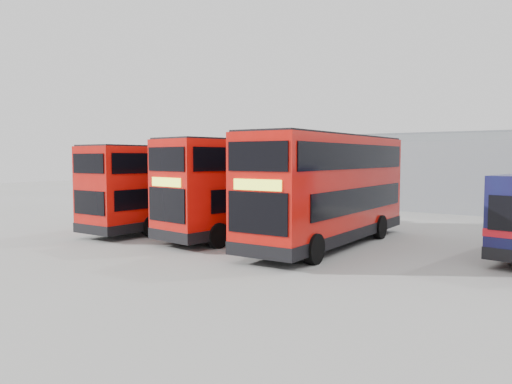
% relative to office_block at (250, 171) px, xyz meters
% --- Properties ---
extents(ground_plane, '(120.00, 120.00, 0.00)m').
position_rel_office_block_xyz_m(ground_plane, '(14.00, -17.99, -2.58)').
color(ground_plane, gray).
rests_on(ground_plane, ground).
extents(office_block, '(12.30, 8.32, 5.12)m').
position_rel_office_block_xyz_m(office_block, '(0.00, 0.00, 0.00)').
color(office_block, navy).
rests_on(office_block, ground).
extents(maintenance_shed, '(30.50, 12.00, 5.89)m').
position_rel_office_block_xyz_m(maintenance_shed, '(22.00, 2.01, 0.02)').
color(maintenance_shed, gray).
rests_on(maintenance_shed, ground).
extents(double_decker_left, '(2.80, 10.60, 4.46)m').
position_rel_office_block_xyz_m(double_decker_left, '(8.78, -19.60, -0.36)').
color(double_decker_left, red).
rests_on(double_decker_left, ground).
extents(double_decker_centre, '(4.18, 11.39, 4.72)m').
position_rel_office_block_xyz_m(double_decker_centre, '(13.91, -18.83, -0.23)').
color(double_decker_centre, red).
rests_on(double_decker_centre, ground).
extents(double_decker_right, '(3.11, 11.55, 4.85)m').
position_rel_office_block_xyz_m(double_decker_right, '(18.14, -19.38, -0.16)').
color(double_decker_right, red).
rests_on(double_decker_right, ground).
extents(panel_van, '(3.12, 5.44, 2.24)m').
position_rel_office_block_xyz_m(panel_van, '(-1.19, -6.53, -1.33)').
color(panel_van, silver).
rests_on(panel_van, ground).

